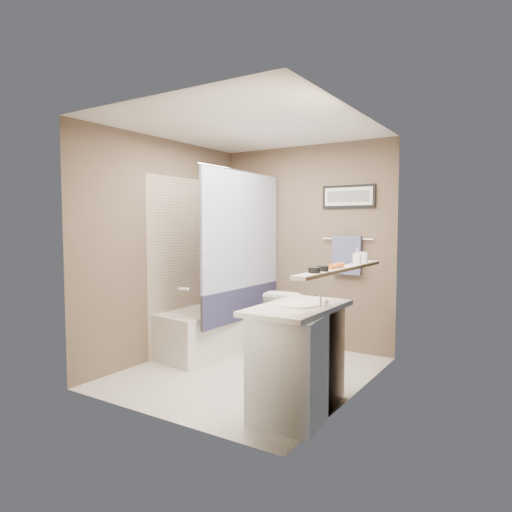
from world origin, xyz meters
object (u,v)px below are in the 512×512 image
Objects in this scene: candle_bowl_far at (323,269)px; glass_jar at (363,257)px; candle_bowl_near at (314,270)px; vanity at (298,361)px; bathtub at (217,329)px; toilet at (292,321)px; hair_brush_front at (336,266)px; soap_bottle at (357,256)px.

glass_jar reaches higher than candle_bowl_far.
vanity is at bearing 147.05° from candle_bowl_near.
bathtub is 2.24m from candle_bowl_far.
toilet is at bearing 125.69° from candle_bowl_far.
hair_brush_front is at bearing 124.63° from toilet.
candle_bowl_near is at bearing -90.00° from candle_bowl_far.
toilet is 1.87m from candle_bowl_far.
bathtub is 10.81× the size of soap_bottle.
toilet is at bearing 154.17° from glass_jar.
glass_jar reaches higher than vanity.
soap_bottle reaches higher than candle_bowl_far.
vanity is 0.82m from hair_brush_front.
hair_brush_front is (0.19, 0.30, 0.74)m from vanity.
candle_bowl_far is at bearing 90.00° from candle_bowl_near.
vanity is (1.60, -1.05, 0.15)m from bathtub.
bathtub is at bearing 150.30° from candle_bowl_far.
candle_bowl_near is at bearing -25.26° from bathtub.
hair_brush_front is (1.79, -0.75, 0.89)m from bathtub.
bathtub is 0.88m from toilet.
toilet is at bearing 131.67° from hair_brush_front.
toilet is at bearing 113.03° from vanity.
bathtub is 16.67× the size of candle_bowl_far.
toilet is 1.98m from candle_bowl_near.
toilet is at bearing 147.11° from soap_bottle.
soap_bottle is at bearing -90.00° from glass_jar.
soap_bottle is (0.00, -0.16, 0.02)m from glass_jar.
bathtub is 2.01m from glass_jar.
candle_bowl_far is 0.27m from hair_brush_front.
candle_bowl_near is at bearing -39.72° from vanity.
hair_brush_front is at bearing 90.00° from candle_bowl_near.
toilet is 1.44m from soap_bottle.
candle_bowl_near is at bearing -90.00° from hair_brush_front.
soap_bottle is at bearing 90.00° from candle_bowl_far.
hair_brush_front is 2.20× the size of glass_jar.
soap_bottle is (0.00, 0.47, 0.05)m from hair_brush_front.
glass_jar is (0.99, -0.48, 0.80)m from toilet.
candle_bowl_near is 1.00× the size of candle_bowl_far.
candle_bowl_far is at bearing -90.00° from glass_jar.
vanity is (0.81, -1.41, 0.03)m from toilet.
hair_brush_front is at bearing 51.14° from vanity.
candle_bowl_far is 0.74m from soap_bottle.
bathtub is at bearing 176.25° from glass_jar.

